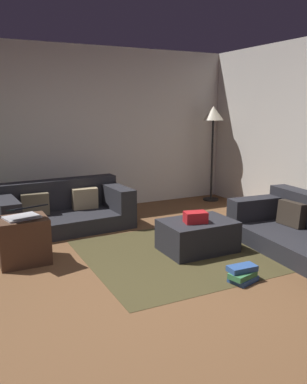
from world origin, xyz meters
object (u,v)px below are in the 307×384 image
Objects in this scene: ottoman at (197,236)px; corner_lamp at (213,121)px; couch_left at (62,210)px; tv_remote at (191,220)px; book_stack at (243,274)px; gift_box at (195,217)px; laptop at (24,214)px; side_table at (23,240)px.

corner_lamp reaches higher than ottoman.
corner_lamp reaches higher than couch_left.
tv_remote reaches higher than book_stack.
laptop is (-1.80, 0.53, 0.13)m from gift_box.
corner_lamp is (3.51, 1.61, 0.86)m from laptop.
couch_left is 7.21× the size of gift_box.
corner_lamp is at bearing 78.25° from tv_remote.
laptop is at bearing 141.88° from book_stack.
book_stack is (1.81, -1.47, -0.17)m from side_table.
couch_left is 5.69× the size of book_stack.
side_table is at bearing -156.23° from corner_lamp.
laptop is at bearing -155.35° from corner_lamp.
side_table is (-1.81, 0.52, -0.12)m from tv_remote.
laptop reaches higher than gift_box.
corner_lamp is (3.53, 1.55, 1.18)m from side_table.
ottoman reaches higher than book_stack.
corner_lamp is at bearing 24.65° from laptop.
couch_left is 2.02m from gift_box.
ottoman is 0.26m from gift_box.
couch_left is 1.09× the size of corner_lamp.
gift_box is at bearing 89.38° from book_stack.
couch_left is 11.43× the size of tv_remote.
ottoman is 0.94m from book_stack.
gift_box is (-0.07, -0.05, 0.25)m from ottoman.
gift_box is at bearing -53.07° from tv_remote.
couch_left is 3.10m from corner_lamp.
side_table is at bearing 104.00° from laptop.
corner_lamp is at bearing -174.01° from couch_left.
laptop is (-1.87, 0.48, 0.38)m from ottoman.
couch_left is 2.20× the size of ottoman.
ottoman is at bearing 85.26° from book_stack.
side_table is 2.34m from book_stack.
tv_remote is at bearing 90.11° from book_stack.
corner_lamp is (1.72, 2.07, 1.05)m from tv_remote.
book_stack is 3.73m from corner_lamp.
corner_lamp is (1.64, 2.09, 1.24)m from ottoman.
gift_box is at bearing -128.53° from corner_lamp.
ottoman is at bearing -14.40° from laptop.
laptop is 2.33m from book_stack.
couch_left is at bearing 59.10° from laptop.
gift_box is 0.49× the size of side_table.
gift_box is 2.92m from corner_lamp.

